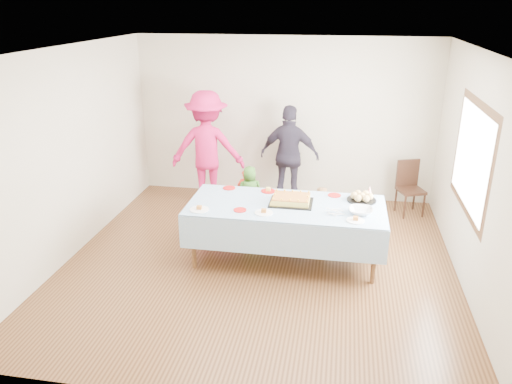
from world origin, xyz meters
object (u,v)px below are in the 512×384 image
(birthday_cake, at_px, (291,200))
(party_table, at_px, (286,209))
(adult_left, at_px, (207,148))
(dining_chair, at_px, (409,184))

(birthday_cake, bearing_deg, party_table, -134.09)
(adult_left, bearing_deg, dining_chair, 176.23)
(party_table, distance_m, dining_chair, 2.60)
(party_table, bearing_deg, adult_left, 130.13)
(birthday_cake, xyz_separation_m, dining_chair, (1.70, 1.84, -0.35))
(party_table, height_order, birthday_cake, birthday_cake)
(party_table, relative_size, birthday_cake, 4.56)
(adult_left, bearing_deg, party_table, 124.73)
(dining_chair, relative_size, adult_left, 0.46)
(adult_left, bearing_deg, birthday_cake, 126.77)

